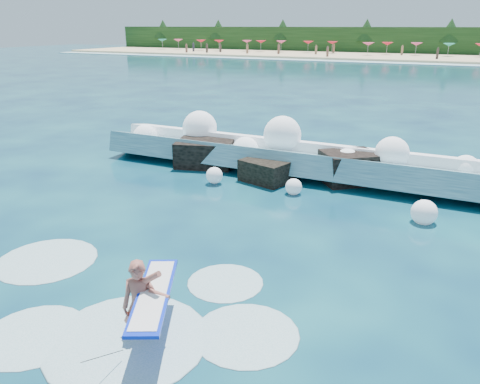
{
  "coord_description": "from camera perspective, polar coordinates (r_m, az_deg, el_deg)",
  "views": [
    {
      "loc": [
        6.57,
        -8.43,
        5.35
      ],
      "look_at": [
        1.5,
        2.0,
        1.2
      ],
      "focal_mm": 35.0,
      "sensor_mm": 36.0,
      "label": 1
    }
  ],
  "objects": [
    {
      "name": "beach_umbrellas",
      "position": [
        88.6,
        22.54,
        16.27
      ],
      "size": [
        112.32,
        6.35,
        0.5
      ],
      "color": "#158475",
      "rests_on": "ground"
    },
    {
      "name": "ground",
      "position": [
        11.96,
        -10.81,
        -7.28
      ],
      "size": [
        200.0,
        200.0,
        0.0
      ],
      "primitive_type": "plane",
      "color": "#082241",
      "rests_on": "ground"
    },
    {
      "name": "treeline",
      "position": [
        96.7,
        23.03,
        16.53
      ],
      "size": [
        140.0,
        4.0,
        5.0
      ],
      "primitive_type": "cube",
      "color": "black",
      "rests_on": "ground"
    },
    {
      "name": "beachgoers",
      "position": [
        84.59,
        26.76,
        14.83
      ],
      "size": [
        108.67,
        12.07,
        1.94
      ],
      "color": "#3F332D",
      "rests_on": "ground"
    },
    {
      "name": "beach",
      "position": [
        86.83,
        22.33,
        14.89
      ],
      "size": [
        140.0,
        20.0,
        0.4
      ],
      "primitive_type": "cube",
      "color": "tan",
      "rests_on": "ground"
    },
    {
      "name": "surf_foam",
      "position": [
        9.63,
        -13.87,
        -14.74
      ],
      "size": [
        8.91,
        5.2,
        0.15
      ],
      "color": "silver",
      "rests_on": "ground"
    },
    {
      "name": "wave_spray",
      "position": [
        17.94,
        5.87,
        5.64
      ],
      "size": [
        14.97,
        4.58,
        2.14
      ],
      "color": "white",
      "rests_on": "ground"
    },
    {
      "name": "breaking_wave",
      "position": [
        17.82,
        8.57,
        3.7
      ],
      "size": [
        16.9,
        2.68,
        1.46
      ],
      "color": "#33687F",
      "rests_on": "ground"
    },
    {
      "name": "rock_cluster",
      "position": [
        17.75,
        3.09,
        3.49
      ],
      "size": [
        8.17,
        3.2,
        1.29
      ],
      "color": "black",
      "rests_on": "ground"
    },
    {
      "name": "wet_band",
      "position": [
        75.9,
        21.61,
        14.36
      ],
      "size": [
        140.0,
        5.0,
        0.08
      ],
      "primitive_type": "cube",
      "color": "silver",
      "rests_on": "ground"
    },
    {
      "name": "surfer_with_board",
      "position": [
        8.75,
        -11.71,
        -13.2
      ],
      "size": [
        1.59,
        2.92,
        1.79
      ],
      "color": "#975346",
      "rests_on": "ground"
    }
  ]
}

